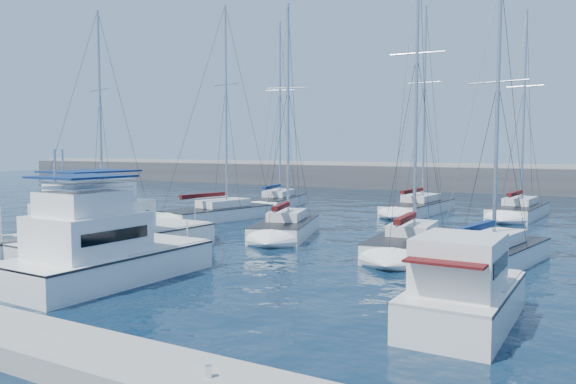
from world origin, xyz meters
The scene contains 14 objects.
ground centered at (0.00, 0.00, 0.00)m, with size 220.00×220.00×0.00m, color black.
breakwater centered at (0.00, 52.00, 1.05)m, with size 160.00×6.00×4.45m.
dock_cleat_near_stbd centered at (8.00, -11.00, 0.72)m, with size 0.16×0.16×0.25m, color silver.
motor_yacht_port_inner centered at (-6.21, -0.76, 1.13)m, with size 4.48×10.57×4.69m.
motor_yacht_stbd_inner centered at (-2.41, -4.55, 1.13)m, with size 4.02×8.50×4.69m.
motor_yacht_stbd_outer centered at (11.33, -3.08, 0.94)m, with size 2.74×5.86×3.20m.
sailboat_mid_a centered at (-15.11, 6.04, 0.54)m, with size 4.72×7.27×14.83m.
sailboat_mid_b centered at (-10.15, 13.30, 0.53)m, with size 4.82×9.29×16.14m.
sailboat_mid_c centered at (-1.99, 9.23, 0.53)m, with size 5.06×7.89×14.38m.
sailboat_mid_d centered at (6.37, 7.49, 0.55)m, with size 3.84×7.84×16.25m.
sailboat_mid_e centered at (10.32, 6.05, 0.50)m, with size 4.58×9.24×13.24m.
sailboat_back_a centered at (-11.23, 23.51, 0.55)m, with size 4.82×9.15×17.08m.
sailboat_back_b centered at (1.38, 25.18, 0.54)m, with size 3.73×9.38×17.29m.
sailboat_back_c centered at (8.89, 26.38, 0.54)m, with size 3.63×8.74×16.27m.
Camera 1 is at (15.07, -19.92, 5.32)m, focal length 35.00 mm.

